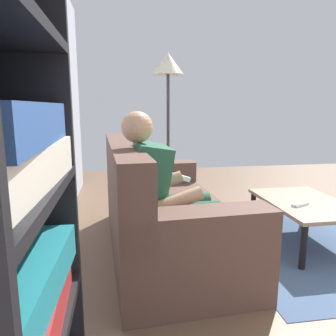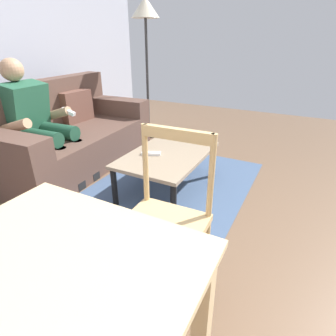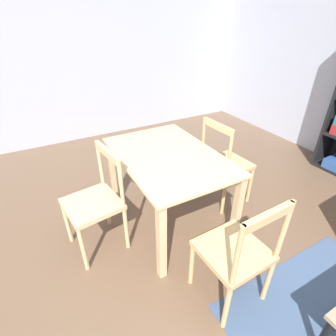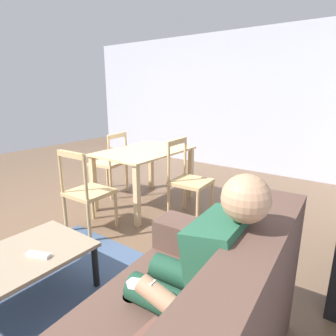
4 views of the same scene
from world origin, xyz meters
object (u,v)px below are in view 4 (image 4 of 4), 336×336
dining_chair_facing_couch (87,192)px  dining_chair_by_doorway (110,163)px  coffee_table (16,263)px  dining_table (145,159)px  person_lounging (201,278)px  dining_chair_near_wall (189,181)px  tv_remote (38,255)px

dining_chair_facing_couch → dining_chair_by_doorway: bearing=-144.1°
coffee_table → dining_table: (-1.95, -0.50, 0.29)m
person_lounging → dining_table: size_ratio=0.95×
dining_chair_near_wall → dining_chair_by_doorway: dining_chair_near_wall is taller
dining_table → dining_chair_facing_couch: bearing=0.1°
dining_table → dining_chair_by_doorway: (-0.00, -0.68, -0.16)m
dining_chair_by_doorway → person_lounging: bearing=56.3°
dining_table → dining_chair_near_wall: dining_chair_near_wall is taller
coffee_table → dining_chair_near_wall: 1.96m
dining_chair_near_wall → coffee_table: bearing=-5.1°
coffee_table → dining_table: dining_table is taller
tv_remote → dining_table: size_ratio=0.14×
tv_remote → dining_chair_by_doorway: 2.26m
person_lounging → dining_table: (-1.64, -1.78, 0.03)m
tv_remote → dining_chair_facing_couch: 1.10m
coffee_table → dining_chair_near_wall: dining_chair_near_wall is taller
person_lounging → tv_remote: (0.21, -1.16, -0.20)m
coffee_table → dining_chair_near_wall: bearing=174.9°
dining_table → dining_chair_facing_couch: dining_chair_facing_couch is taller
dining_table → coffee_table: bearing=14.5°
person_lounging → dining_chair_near_wall: bearing=-146.1°
person_lounging → dining_table: person_lounging is taller
person_lounging → tv_remote: bearing=-79.8°
person_lounging → tv_remote: 1.20m
tv_remote → dining_chair_facing_couch: bearing=-168.1°
coffee_table → dining_chair_facing_couch: 1.14m
coffee_table → tv_remote: tv_remote is taller
coffee_table → dining_chair_near_wall: (-1.95, 0.18, 0.12)m
tv_remote → dining_chair_by_doorway: size_ratio=0.19×
coffee_table → dining_table: bearing=-165.5°
person_lounging → coffee_table: person_lounging is taller
tv_remote → dining_chair_by_doorway: dining_chair_by_doorway is taller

